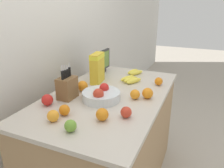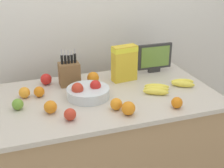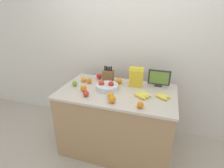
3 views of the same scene
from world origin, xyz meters
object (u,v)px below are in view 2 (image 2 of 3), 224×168
cereal_box (124,62)px  apple_rightmost (70,114)px  fruit_bowl (88,92)px  orange_front_left (128,108)px  banana_bunch_left (183,83)px  orange_back_center (50,107)px  apple_by_knife_block (46,79)px  small_monitor (155,57)px  orange_front_center (24,92)px  knife_block (69,73)px  orange_by_cereal (116,104)px  banana_bunch_right (156,89)px  apple_middle (18,104)px  orange_front_right (93,78)px  orange_mid_left (39,92)px  orange_near_bowl (177,103)px

cereal_box → apple_rightmost: (-0.50, -0.46, -0.11)m
fruit_bowl → orange_front_left: (0.16, -0.30, 0.00)m
banana_bunch_left → orange_back_center: (-0.95, -0.10, 0.02)m
apple_by_knife_block → orange_back_center: bearing=-94.6°
small_monitor → orange_front_center: size_ratio=3.83×
knife_block → fruit_bowl: knife_block is taller
apple_rightmost → orange_front_center: orange_front_center is taller
orange_by_cereal → fruit_bowl: bearing=118.1°
small_monitor → banana_bunch_right: (-0.15, -0.35, -0.10)m
banana_bunch_right → orange_back_center: orange_back_center is taller
fruit_bowl → banana_bunch_right: bearing=-8.7°
orange_front_center → small_monitor: bearing=8.7°
apple_rightmost → apple_middle: bearing=140.0°
apple_rightmost → orange_front_right: 0.54m
orange_front_right → orange_back_center: bearing=-135.6°
fruit_bowl → orange_mid_left: bearing=159.4°
orange_by_cereal → orange_front_left: 0.10m
orange_mid_left → orange_front_center: orange_front_center is taller
orange_mid_left → orange_near_bowl: same height
banana_bunch_left → banana_bunch_right: same height
orange_by_cereal → orange_front_center: size_ratio=1.00×
orange_back_center → orange_by_cereal: orange_back_center is taller
orange_near_bowl → banana_bunch_left: bearing=53.6°
small_monitor → orange_mid_left: small_monitor is taller
orange_by_cereal → orange_front_right: bearing=92.9°
small_monitor → apple_by_knife_block: size_ratio=3.49×
apple_rightmost → orange_front_center: size_ratio=0.97×
apple_by_knife_block → banana_bunch_left: bearing=-20.3°
cereal_box → orange_front_center: 0.73m
orange_front_center → orange_front_right: bearing=10.0°
cereal_box → orange_back_center: size_ratio=3.36×
cereal_box → orange_front_left: (-0.17, -0.50, -0.10)m
apple_rightmost → orange_back_center: size_ratio=0.91×
fruit_bowl → orange_by_cereal: bearing=-61.9°
knife_block → orange_front_left: size_ratio=3.23×
apple_middle → banana_bunch_left: bearing=-0.3°
knife_block → apple_rightmost: knife_block is taller
apple_by_knife_block → orange_front_right: orange_front_right is taller
orange_by_cereal → orange_front_center: 0.62m
knife_block → fruit_bowl: size_ratio=0.95×
orange_mid_left → small_monitor: bearing=10.5°
orange_front_right → orange_front_center: 0.50m
knife_block → orange_near_bowl: (0.54, -0.57, -0.05)m
cereal_box → fruit_bowl: (-0.33, -0.20, -0.11)m
orange_mid_left → apple_by_knife_block: bearing=69.4°
apple_middle → orange_near_bowl: 0.96m
small_monitor → banana_bunch_right: small_monitor is taller
small_monitor → orange_front_left: size_ratio=3.40×
knife_block → orange_mid_left: knife_block is taller
knife_block → apple_middle: (-0.38, -0.27, -0.05)m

